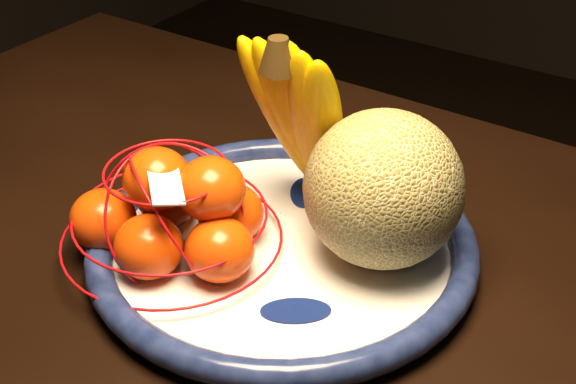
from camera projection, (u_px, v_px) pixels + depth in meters
The scene contains 5 objects.
fruit_bowl at pixel (282, 245), 0.77m from camera, with size 0.37×0.37×0.03m.
cantaloupe at pixel (383, 189), 0.72m from camera, with size 0.15×0.15×0.15m, color olive.
banana_bunch at pixel (304, 114), 0.77m from camera, with size 0.14×0.13×0.21m.
mandarin_bag at pixel (175, 214), 0.74m from camera, with size 0.22×0.22×0.13m.
price_tag at pixel (165, 179), 0.70m from camera, with size 0.07×0.03×0.00m, color white.
Camera 1 is at (0.19, -0.51, 1.25)m, focal length 50.00 mm.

